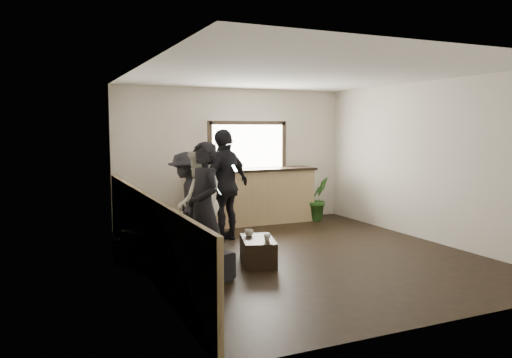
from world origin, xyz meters
name	(u,v)px	position (x,y,z in m)	size (l,w,h in m)	color
ground	(304,254)	(0.00, 0.00, 0.00)	(5.00, 6.00, 0.01)	black
room_shell	(262,163)	(-0.74, 0.00, 1.47)	(5.01, 6.01, 2.80)	silver
bar_counter	(252,193)	(0.30, 2.70, 0.64)	(2.70, 0.68, 2.13)	tan
sofa	(171,253)	(-2.15, -0.07, 0.27)	(1.86, 0.73, 0.54)	black
coffee_table	(258,251)	(-0.86, -0.14, 0.18)	(0.46, 0.82, 0.36)	black
cup_a	(249,233)	(-0.91, 0.08, 0.41)	(0.13, 0.13, 0.10)	silver
cup_b	(267,238)	(-0.80, -0.33, 0.41)	(0.10, 0.10, 0.09)	silver
potted_plant	(318,199)	(1.73, 2.46, 0.47)	(0.52, 0.42, 0.94)	#2D6623
person_a	(204,207)	(-1.70, -0.18, 0.90)	(0.55, 0.72, 1.80)	black
person_b	(199,203)	(-1.54, 0.54, 0.84)	(0.76, 0.91, 1.68)	silver
person_c	(186,199)	(-1.51, 1.35, 0.79)	(0.83, 1.14, 1.59)	black
person_d	(225,185)	(-0.77, 1.45, 0.98)	(1.24, 0.97, 1.97)	black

